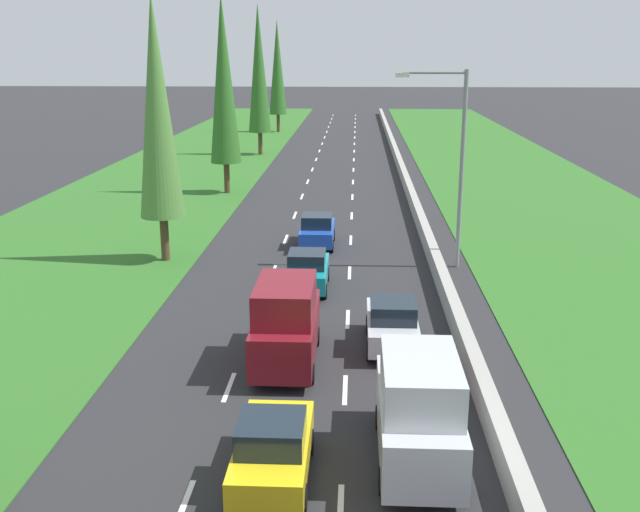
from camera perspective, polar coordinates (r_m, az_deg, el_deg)
ground_plane at (r=59.94m, az=0.91°, el=6.25°), size 300.00×300.00×0.00m
grass_verge_left at (r=61.67m, az=-10.99°, el=6.26°), size 14.00×140.00×0.04m
grass_verge_right at (r=61.17m, az=14.54°, el=5.97°), size 14.00×140.00×0.04m
median_barrier at (r=59.96m, az=6.40°, el=6.57°), size 0.44×120.00×0.85m
lane_markings at (r=59.94m, az=0.91°, el=6.26°), size 3.64×116.00×0.01m
yellow_hatchback_centre_lane at (r=17.73m, az=-3.68°, el=-14.73°), size 1.74×3.90×1.72m
maroon_van_centre_lane at (r=23.58m, az=-2.64°, el=-5.21°), size 1.96×4.90×2.82m
teal_hatchback_centre_lane at (r=31.00m, az=-0.98°, el=-1.14°), size 1.74×3.90×1.72m
silver_van_right_lane at (r=18.34m, az=7.64°, el=-11.74°), size 1.96×4.90×2.82m
blue_hatchback_centre_lane at (r=37.89m, az=-0.21°, el=1.98°), size 1.74×3.90×1.72m
silver_hatchback_right_lane at (r=25.19m, az=5.62°, el=-5.25°), size 1.74×3.90×1.72m
poplar_tree_second at (r=35.02m, az=-12.51°, el=11.10°), size 2.11×2.11×12.36m
poplar_tree_third at (r=51.97m, az=-7.49°, el=13.36°), size 2.14×2.14×13.55m
poplar_tree_fourth at (r=71.66m, az=-4.77°, el=14.23°), size 2.15×2.15×14.03m
poplar_tree_fifth at (r=92.06m, az=-3.32°, el=14.34°), size 2.13×2.13×13.32m
street_light_mast at (r=33.95m, az=10.40°, el=7.68°), size 3.20×0.28×9.00m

